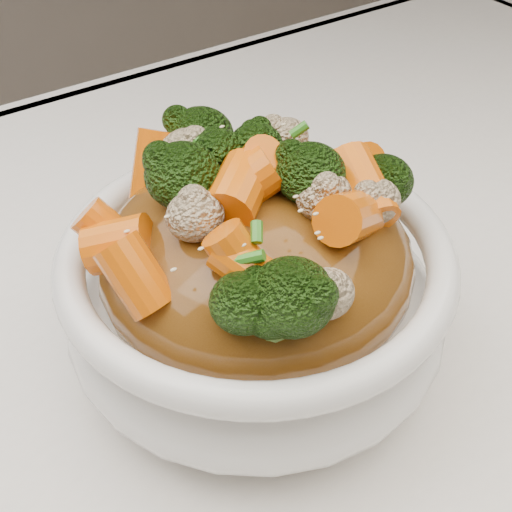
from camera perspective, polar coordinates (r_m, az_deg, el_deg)
tablecloth at (r=0.40m, az=-2.58°, el=-15.21°), size 1.20×0.80×0.04m
bowl at (r=0.39m, az=0.00°, el=-3.49°), size 0.22×0.22×0.08m
sauce_base at (r=0.37m, az=0.00°, el=-0.34°), size 0.18×0.18×0.09m
carrots at (r=0.34m, az=0.00°, el=7.41°), size 0.18×0.18×0.05m
broccoli at (r=0.34m, az=0.00°, el=7.27°), size 0.18×0.18×0.04m
cauliflower at (r=0.34m, az=0.00°, el=7.00°), size 0.18×0.18×0.03m
scallions at (r=0.34m, az=0.00°, el=7.55°), size 0.13×0.13×0.02m
sesame_seeds at (r=0.34m, az=0.00°, el=7.55°), size 0.16×0.16×0.01m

